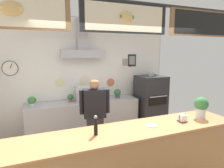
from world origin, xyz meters
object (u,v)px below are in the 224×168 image
espresso_machine (87,94)px  potted_basil (98,95)px  basil_vase (201,107)px  pizza_oven (150,102)px  napkin_holder (182,118)px  condiment_plate (151,125)px  potted_sage (117,93)px  potted_thyme (70,98)px  pepper_grinder (96,125)px  shop_worker (95,118)px  potted_oregano (32,101)px

espresso_machine → potted_basil: bearing=4.5°
basil_vase → pizza_oven: bearing=79.9°
pizza_oven → napkin_holder: pizza_oven is taller
condiment_plate → potted_basil: bearing=93.3°
espresso_machine → napkin_holder: bearing=-66.3°
espresso_machine → potted_sage: 0.84m
espresso_machine → napkin_holder: 2.46m
potted_thyme → napkin_holder: napkin_holder is taller
pizza_oven → potted_basil: bearing=172.8°
napkin_holder → pepper_grinder: size_ratio=0.48×
pizza_oven → basil_vase: (-0.37, -2.07, 0.48)m
potted_thyme → basil_vase: 2.91m
pizza_oven → pepper_grinder: pizza_oven is taller
basil_vase → pepper_grinder: bearing=179.6°
potted_thyme → shop_worker: bearing=-77.4°
potted_oregano → basil_vase: 3.50m
napkin_holder → pepper_grinder: bearing=178.8°
potted_oregano → basil_vase: bearing=-40.9°
potted_sage → potted_thyme: (-1.23, 0.04, -0.03)m
espresso_machine → potted_oregano: bearing=177.4°
espresso_machine → shop_worker: bearing=-96.4°
potted_thyme → potted_oregano: (-0.87, 0.00, 0.01)m
napkin_holder → espresso_machine: bearing=113.7°
pepper_grinder → espresso_machine: bearing=78.8°
potted_sage → espresso_machine: bearing=-178.8°
napkin_holder → shop_worker: bearing=134.7°
pizza_oven → pepper_grinder: size_ratio=5.74×
shop_worker → basil_vase: bearing=154.6°
basil_vase → potted_basil: bearing=115.8°
espresso_machine → condiment_plate: bearing=-79.1°
condiment_plate → napkin_holder: (0.56, -0.02, 0.05)m
condiment_plate → basil_vase: basil_vase is taller
condiment_plate → pepper_grinder: (-0.87, 0.01, 0.13)m
shop_worker → potted_oregano: (-1.13, 1.18, 0.16)m
espresso_machine → potted_sage: espresso_machine is taller
espresso_machine → potted_thyme: 0.40m
espresso_machine → pepper_grinder: pepper_grinder is taller
potted_thyme → pepper_grinder: 2.28m
shop_worker → potted_thyme: (-0.26, 1.18, 0.15)m
potted_sage → pepper_grinder: bearing=-119.8°
potted_thyme → potted_basil: bearing=-2.7°
potted_sage → potted_oregano: bearing=178.9°
potted_sage → napkin_holder: size_ratio=1.84×
pizza_oven → potted_thyme: (-2.15, 0.22, 0.28)m
pizza_oven → condiment_plate: 2.48m
shop_worker → pepper_grinder: (-0.32, -1.10, 0.30)m
potted_basil → napkin_holder: bearing=-73.1°
potted_thyme → pepper_grinder: bearing=-91.3°
espresso_machine → potted_sage: (0.84, 0.02, -0.05)m
shop_worker → basil_vase: (1.52, -1.11, 0.35)m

